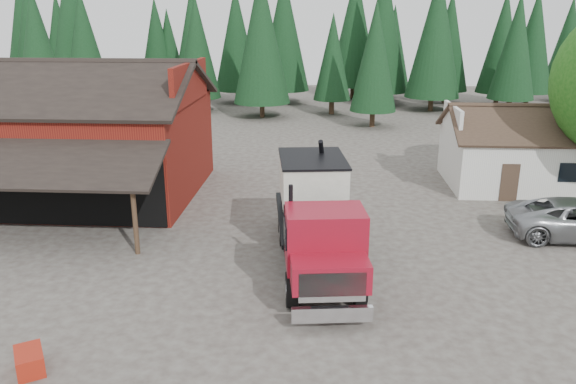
{
  "coord_description": "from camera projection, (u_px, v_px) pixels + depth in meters",
  "views": [
    {
      "loc": [
        1.89,
        -18.47,
        9.3
      ],
      "look_at": [
        0.34,
        5.12,
        1.8
      ],
      "focal_mm": 35.0,
      "sensor_mm": 36.0,
      "label": 1
    }
  ],
  "objects": [
    {
      "name": "farmhouse",
      "position": [
        522.0,
        157.0,
        31.54
      ],
      "size": [
        8.6,
        6.42,
        4.65
      ],
      "color": "silver",
      "rests_on": "ground"
    },
    {
      "name": "near_pine_b",
      "position": [
        375.0,
        57.0,
        46.88
      ],
      "size": [
        3.96,
        3.96,
        10.4
      ],
      "color": "#382619",
      "rests_on": "ground"
    },
    {
      "name": "feed_truck",
      "position": [
        316.0,
        213.0,
        21.31
      ],
      "size": [
        3.8,
        10.12,
        4.46
      ],
      "rotation": [
        0.0,
        0.0,
        0.12
      ],
      "color": "black",
      "rests_on": "ground"
    },
    {
      "name": "red_barn",
      "position": [
        81.0,
        145.0,
        29.79
      ],
      "size": [
        12.8,
        13.63,
        7.18
      ],
      "color": "maroon",
      "rests_on": "ground"
    },
    {
      "name": "ground",
      "position": [
        270.0,
        281.0,
        20.5
      ],
      "size": [
        120.0,
        120.0,
        0.0
      ],
      "primitive_type": "plane",
      "color": "#423A34",
      "rests_on": "ground"
    },
    {
      "name": "equip_box",
      "position": [
        30.0,
        361.0,
        15.25
      ],
      "size": [
        1.17,
        1.3,
        0.6
      ],
      "primitive_type": "cube",
      "rotation": [
        0.0,
        0.0,
        0.56
      ],
      "color": "#9C2011",
      "rests_on": "ground"
    },
    {
      "name": "conifer_backdrop",
      "position": [
        307.0,
        105.0,
        60.45
      ],
      "size": [
        76.0,
        16.0,
        16.0
      ],
      "primitive_type": null,
      "color": "black",
      "rests_on": "ground"
    },
    {
      "name": "near_pine_a",
      "position": [
        38.0,
        51.0,
        46.57
      ],
      "size": [
        4.4,
        4.4,
        11.4
      ],
      "color": "#382619",
      "rests_on": "ground"
    },
    {
      "name": "near_pine_d",
      "position": [
        261.0,
        36.0,
        50.85
      ],
      "size": [
        5.28,
        5.28,
        13.4
      ],
      "color": "#382619",
      "rests_on": "ground"
    }
  ]
}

